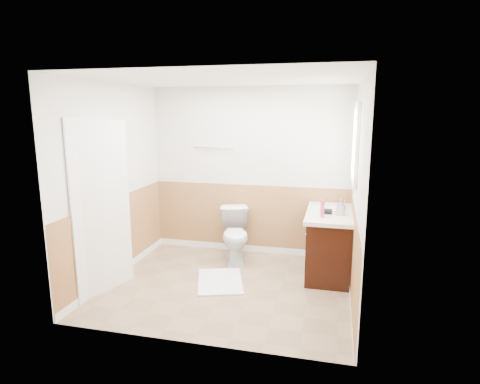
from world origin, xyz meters
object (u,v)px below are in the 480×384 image
(toilet, at_px, (235,235))
(bath_mat, at_px, (220,281))
(soap_dispenser, at_px, (341,207))
(lotion_bottle, at_px, (322,209))
(vanity_cabinet, at_px, (329,245))

(toilet, distance_m, bath_mat, 0.88)
(bath_mat, relative_size, soap_dispenser, 3.95)
(toilet, height_order, bath_mat, toilet)
(soap_dispenser, bearing_deg, lotion_bottle, -141.18)
(toilet, relative_size, vanity_cabinet, 0.69)
(toilet, xyz_separation_m, vanity_cabinet, (1.33, -0.19, 0.02))
(bath_mat, xyz_separation_m, vanity_cabinet, (1.33, 0.61, 0.39))
(bath_mat, relative_size, lotion_bottle, 3.64)
(bath_mat, height_order, soap_dispenser, soap_dispenser)
(lotion_bottle, xyz_separation_m, soap_dispenser, (0.22, 0.18, -0.01))
(lotion_bottle, relative_size, soap_dispenser, 1.09)
(lotion_bottle, distance_m, soap_dispenser, 0.28)
(vanity_cabinet, height_order, soap_dispenser, soap_dispenser)
(soap_dispenser, bearing_deg, toilet, 167.71)
(bath_mat, distance_m, vanity_cabinet, 1.52)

